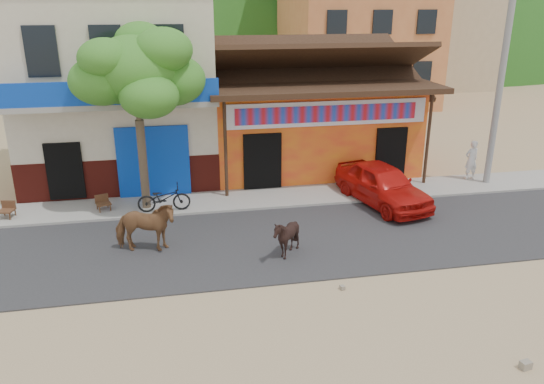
{
  "coord_description": "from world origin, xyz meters",
  "views": [
    {
      "loc": [
        -3.59,
        -11.43,
        6.75
      ],
      "look_at": [
        -0.81,
        3.0,
        1.4
      ],
      "focal_mm": 35.0,
      "sensor_mm": 36.0,
      "label": 1
    }
  ],
  "objects_px": {
    "cow_dark": "(286,237)",
    "scooter": "(164,198)",
    "red_car": "(382,184)",
    "cafe_chair_left": "(5,204)",
    "cow_tan": "(145,227)",
    "pedestrian": "(471,160)",
    "utility_pole": "(501,77)",
    "tree": "(139,120)",
    "cafe_chair_right": "(103,197)"
  },
  "relations": [
    {
      "from": "cow_tan",
      "to": "pedestrian",
      "type": "distance_m",
      "value": 12.88
    },
    {
      "from": "red_car",
      "to": "scooter",
      "type": "relative_size",
      "value": 2.41
    },
    {
      "from": "cow_dark",
      "to": "red_car",
      "type": "bearing_deg",
      "value": 121.11
    },
    {
      "from": "cow_dark",
      "to": "cafe_chair_right",
      "type": "xyz_separation_m",
      "value": [
        -5.3,
        4.3,
        -0.03
      ]
    },
    {
      "from": "cow_dark",
      "to": "red_car",
      "type": "xyz_separation_m",
      "value": [
        4.12,
        3.31,
        0.13
      ]
    },
    {
      "from": "cow_dark",
      "to": "cafe_chair_left",
      "type": "height_order",
      "value": "cow_dark"
    },
    {
      "from": "cow_tan",
      "to": "cafe_chair_left",
      "type": "distance_m",
      "value": 5.5
    },
    {
      "from": "cow_dark",
      "to": "cafe_chair_right",
      "type": "relative_size",
      "value": 1.23
    },
    {
      "from": "cow_tan",
      "to": "red_car",
      "type": "distance_m",
      "value": 8.25
    },
    {
      "from": "cow_dark",
      "to": "cafe_chair_right",
      "type": "height_order",
      "value": "cow_dark"
    },
    {
      "from": "red_car",
      "to": "cafe_chair_left",
      "type": "height_order",
      "value": "red_car"
    },
    {
      "from": "utility_pole",
      "to": "cafe_chair_right",
      "type": "xyz_separation_m",
      "value": [
        -14.2,
        -0.21,
        -3.53
      ]
    },
    {
      "from": "red_car",
      "to": "cafe_chair_left",
      "type": "distance_m",
      "value": 12.46
    },
    {
      "from": "tree",
      "to": "cafe_chair_right",
      "type": "distance_m",
      "value": 2.89
    },
    {
      "from": "cafe_chair_right",
      "to": "cow_tan",
      "type": "bearing_deg",
      "value": -85.17
    },
    {
      "from": "cafe_chair_left",
      "to": "utility_pole",
      "type": "bearing_deg",
      "value": 13.02
    },
    {
      "from": "tree",
      "to": "pedestrian",
      "type": "distance_m",
      "value": 12.57
    },
    {
      "from": "cow_dark",
      "to": "pedestrian",
      "type": "distance_m",
      "value": 9.82
    },
    {
      "from": "cow_tan",
      "to": "cow_dark",
      "type": "relative_size",
      "value": 1.5
    },
    {
      "from": "cow_dark",
      "to": "cafe_chair_left",
      "type": "distance_m",
      "value": 9.31
    },
    {
      "from": "pedestrian",
      "to": "cafe_chair_right",
      "type": "distance_m",
      "value": 13.77
    },
    {
      "from": "utility_pole",
      "to": "tree",
      "type": "bearing_deg",
      "value": -179.1
    },
    {
      "from": "utility_pole",
      "to": "pedestrian",
      "type": "relative_size",
      "value": 5.16
    },
    {
      "from": "cow_dark",
      "to": "pedestrian",
      "type": "xyz_separation_m",
      "value": [
        8.45,
        4.99,
        0.27
      ]
    },
    {
      "from": "cow_tan",
      "to": "scooter",
      "type": "height_order",
      "value": "cow_tan"
    },
    {
      "from": "utility_pole",
      "to": "scooter",
      "type": "height_order",
      "value": "utility_pole"
    },
    {
      "from": "cow_dark",
      "to": "cow_tan",
      "type": "bearing_deg",
      "value": -113.09
    },
    {
      "from": "utility_pole",
      "to": "red_car",
      "type": "bearing_deg",
      "value": -165.9
    },
    {
      "from": "scooter",
      "to": "cafe_chair_right",
      "type": "distance_m",
      "value": 2.05
    },
    {
      "from": "cow_dark",
      "to": "cafe_chair_left",
      "type": "bearing_deg",
      "value": -124.6
    },
    {
      "from": "red_car",
      "to": "pedestrian",
      "type": "height_order",
      "value": "pedestrian"
    },
    {
      "from": "cow_tan",
      "to": "cafe_chair_right",
      "type": "relative_size",
      "value": 1.85
    },
    {
      "from": "cow_tan",
      "to": "cafe_chair_right",
      "type": "xyz_separation_m",
      "value": [
        -1.49,
        3.25,
        -0.19
      ]
    },
    {
      "from": "cow_tan",
      "to": "scooter",
      "type": "bearing_deg",
      "value": -1.68
    },
    {
      "from": "cow_dark",
      "to": "utility_pole",
      "type": "bearing_deg",
      "value": 109.22
    },
    {
      "from": "utility_pole",
      "to": "scooter",
      "type": "xyz_separation_m",
      "value": [
        -12.2,
        -0.67,
        -3.55
      ]
    },
    {
      "from": "scooter",
      "to": "cow_tan",
      "type": "bearing_deg",
      "value": 168.99
    },
    {
      "from": "red_car",
      "to": "tree",
      "type": "bearing_deg",
      "value": 159.3
    },
    {
      "from": "cafe_chair_left",
      "to": "cafe_chair_right",
      "type": "xyz_separation_m",
      "value": [
        3.0,
        0.09,
        -0.02
      ]
    },
    {
      "from": "tree",
      "to": "cafe_chair_left",
      "type": "xyz_separation_m",
      "value": [
        -4.4,
        -0.1,
        -2.51
      ]
    },
    {
      "from": "cow_tan",
      "to": "cafe_chair_left",
      "type": "xyz_separation_m",
      "value": [
        -4.49,
        3.16,
        -0.17
      ]
    },
    {
      "from": "red_car",
      "to": "cafe_chair_right",
      "type": "bearing_deg",
      "value": 160.4
    },
    {
      "from": "cow_tan",
      "to": "scooter",
      "type": "relative_size",
      "value": 1.01
    },
    {
      "from": "cafe_chair_right",
      "to": "red_car",
      "type": "bearing_deg",
      "value": -25.78
    },
    {
      "from": "tree",
      "to": "pedestrian",
      "type": "relative_size",
      "value": 3.87
    },
    {
      "from": "tree",
      "to": "cafe_chair_left",
      "type": "distance_m",
      "value": 5.07
    },
    {
      "from": "cafe_chair_left",
      "to": "cow_dark",
      "type": "bearing_deg",
      "value": -14.89
    },
    {
      "from": "cafe_chair_left",
      "to": "cafe_chair_right",
      "type": "distance_m",
      "value": 3.0
    },
    {
      "from": "tree",
      "to": "utility_pole",
      "type": "height_order",
      "value": "utility_pole"
    },
    {
      "from": "cow_dark",
      "to": "scooter",
      "type": "height_order",
      "value": "cow_dark"
    }
  ]
}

